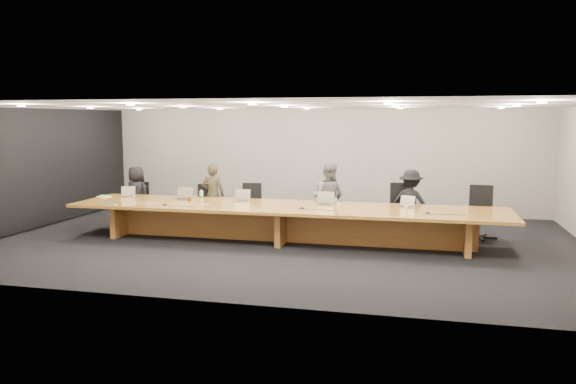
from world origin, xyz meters
name	(u,v)px	position (x,y,z in m)	size (l,w,h in m)	color
ground	(285,241)	(0.00, 0.00, 0.00)	(12.00, 12.00, 0.00)	black
back_wall	(320,160)	(0.00, 4.00, 1.40)	(12.00, 0.02, 2.80)	beige
left_wall_panel	(33,170)	(-5.94, 0.00, 1.37)	(0.08, 7.84, 2.74)	black
conference_table	(285,217)	(0.00, 0.00, 0.52)	(9.00, 1.80, 0.75)	brown
chair_far_left	(138,202)	(-4.08, 1.35, 0.50)	(0.51, 0.51, 1.00)	black
chair_left	(204,205)	(-2.28, 1.25, 0.50)	(0.51, 0.51, 1.00)	black
chair_mid_left	(251,206)	(-1.09, 1.15, 0.53)	(0.54, 0.54, 1.07)	black
chair_mid_right	(322,208)	(0.57, 1.25, 0.53)	(0.54, 0.54, 1.05)	black
chair_right	(400,208)	(2.29, 1.33, 0.57)	(0.58, 0.58, 1.14)	black
chair_far_right	(480,212)	(3.95, 1.22, 0.58)	(0.59, 0.59, 1.15)	black
person_a	(137,195)	(-3.99, 1.17, 0.70)	(0.68, 0.45, 1.40)	black
person_b	(213,195)	(-2.05, 1.23, 0.75)	(0.55, 0.36, 1.49)	#322D1B
person_c	(328,197)	(0.71, 1.21, 0.78)	(0.76, 0.59, 1.57)	slate
person_d	(411,203)	(2.52, 1.27, 0.72)	(0.93, 0.53, 1.44)	black
laptop_a	(127,192)	(-3.82, 0.43, 0.87)	(0.32, 0.23, 0.25)	#BBAC8F
laptop_b	(183,194)	(-2.39, 0.31, 0.89)	(0.36, 0.26, 0.28)	tan
laptop_c	(241,195)	(-1.07, 0.39, 0.88)	(0.34, 0.25, 0.27)	tan
laptop_d	(324,198)	(0.77, 0.30, 0.89)	(0.36, 0.26, 0.29)	tan
laptop_e	(406,202)	(2.43, 0.37, 0.87)	(0.31, 0.22, 0.24)	tan
water_bottle	(201,197)	(-1.84, 0.02, 0.88)	(0.08, 0.08, 0.25)	silver
amber_mug	(190,199)	(-2.15, 0.11, 0.80)	(0.08, 0.08, 0.09)	brown
paper_cup_near	(339,205)	(1.11, 0.14, 0.79)	(0.07, 0.07, 0.08)	silver
paper_cup_far	(406,208)	(2.46, 0.05, 0.79)	(0.08, 0.08, 0.09)	silver
notepad	(104,197)	(-4.35, 0.32, 0.76)	(0.28, 0.22, 0.02)	white
lime_gadget	(104,196)	(-4.36, 0.32, 0.78)	(0.17, 0.10, 0.03)	#62BA31
av_box	(111,204)	(-3.57, -0.70, 0.77)	(0.22, 0.16, 0.03)	#A8A7AC
mic_left	(165,204)	(-2.44, -0.49, 0.77)	(0.14, 0.14, 0.03)	black
mic_center	(302,208)	(0.43, -0.29, 0.77)	(0.13, 0.13, 0.03)	black
mic_right	(427,213)	(2.86, -0.28, 0.76)	(0.11, 0.11, 0.03)	black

